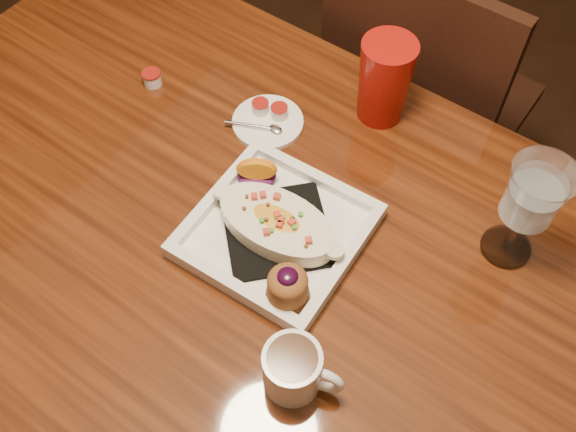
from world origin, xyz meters
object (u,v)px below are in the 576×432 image
Objects in this scene: saucer at (267,120)px; red_tumbler at (384,81)px; coffee_mug at (294,369)px; chair_far at (420,106)px; table at (254,265)px; goblet at (532,199)px; plate at (277,233)px.

red_tumbler is (0.15, 0.14, 0.07)m from saucer.
coffee_mug is at bearing -71.52° from red_tumbler.
saucer is (-0.12, -0.42, 0.25)m from chair_far.
table is 0.29m from coffee_mug.
saucer is (-0.46, -0.01, -0.13)m from goblet.
chair_far is at bearing 88.04° from coffee_mug.
red_tumbler is (-0.01, 0.33, 0.05)m from plate.
coffee_mug is at bearing -50.97° from plate.
saucer is at bearing 120.91° from table.
red_tumbler is (-0.31, 0.13, -0.06)m from goblet.
plate is at bearing -49.22° from saucer.
red_tumbler is at bearing 85.52° from table.
coffee_mug is 0.53m from red_tumbler.
red_tumbler is at bearing 89.16° from plate.
chair_far is 8.26× the size of coffee_mug.
coffee_mug is at bearing -48.53° from saucer.
chair_far is 0.51m from saucer.
coffee_mug reaches higher than table.
red_tumbler is (0.03, 0.35, 0.18)m from table.
table is 1.61× the size of chair_far.
goblet is at bearing 30.85° from plate.
table is 5.53× the size of plate.
chair_far is 7.22× the size of saucer.
coffee_mug is 0.57× the size of goblet.
chair_far reaches higher than saucer.
saucer is at bearing -137.14° from red_tumbler.
chair_far is 0.65m from goblet.
saucer is at bearing -178.66° from goblet.
goblet is (0.30, 0.20, 0.11)m from plate.
coffee_mug is at bearing -38.23° from table.
plate is (0.04, 0.02, 0.12)m from table.
plate is 0.38m from goblet.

